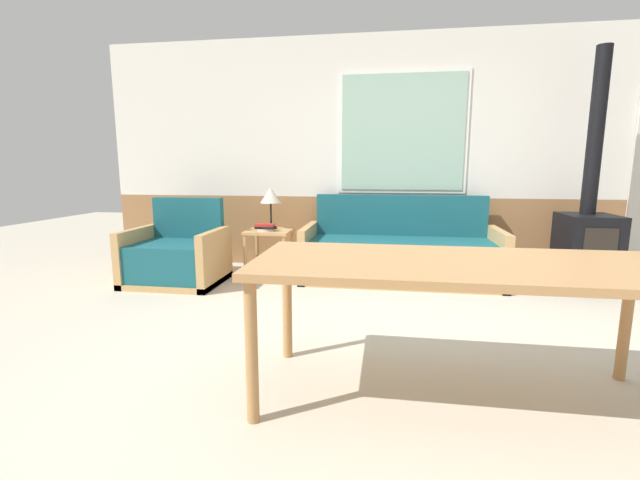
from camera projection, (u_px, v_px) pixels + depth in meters
The scene contains 9 objects.
ground_plane at pixel (410, 366), 2.64m from camera, with size 16.00×16.00×0.00m, color beige.
wall_back at pixel (403, 154), 4.97m from camera, with size 7.20×0.09×2.70m.
couch at pixel (400, 255), 4.62m from camera, with size 2.08×0.86×0.90m.
armchair at pixel (177, 258), 4.50m from camera, with size 0.95×0.76×0.88m.
side_table at pixel (270, 238), 4.85m from camera, with size 0.50×0.50×0.51m.
table_lamp at pixel (271, 197), 4.86m from camera, with size 0.24×0.24×0.47m.
book_stack at pixel (265, 227), 4.75m from camera, with size 0.23×0.15×0.08m.
dining_table at pixel (460, 274), 2.15m from camera, with size 2.08×0.85×0.74m.
wood_stove at pixel (588, 230), 4.24m from camera, with size 0.49×0.55×2.34m.
Camera 1 is at (-0.17, -2.52, 1.21)m, focal length 24.00 mm.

